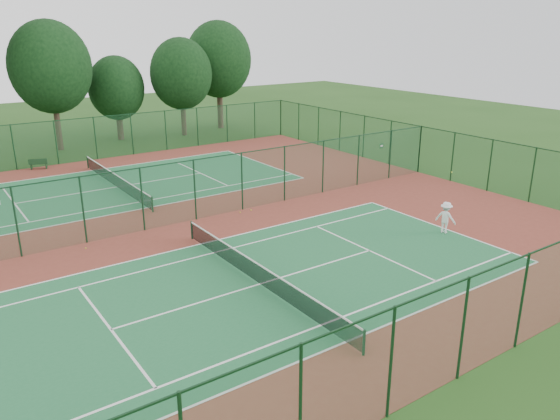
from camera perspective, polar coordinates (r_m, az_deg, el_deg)
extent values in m
plane|color=#224816|center=(30.79, -11.29, -1.51)|extent=(120.00, 120.00, 0.00)
cube|color=brown|center=(30.79, -11.29, -1.50)|extent=(40.00, 36.00, 0.01)
cube|color=#206639|center=(23.42, -2.16, -7.76)|extent=(23.77, 10.97, 0.01)
cube|color=#216B3C|center=(38.85, -16.73, 2.31)|extent=(23.77, 10.97, 0.01)
cube|color=#194C2A|center=(46.90, -20.53, 6.83)|extent=(40.00, 0.02, 3.50)
cube|color=#14381E|center=(46.61, -20.76, 8.88)|extent=(40.00, 0.05, 0.05)
cube|color=#1C5430|center=(16.68, 15.29, -13.47)|extent=(40.00, 0.02, 3.50)
cube|color=black|center=(15.85, 15.81, -8.21)|extent=(40.00, 0.05, 0.05)
cube|color=#1C542D|center=(42.02, 14.38, 6.17)|extent=(0.02, 36.00, 3.50)
cube|color=#14371B|center=(41.70, 14.57, 8.46)|extent=(0.05, 36.00, 0.05)
cube|color=#194C2D|center=(30.25, -11.50, 1.60)|extent=(40.00, 0.02, 3.50)
cube|color=#143720|center=(29.80, -11.71, 4.74)|extent=(40.00, 0.05, 0.05)
cylinder|color=#133521|center=(18.81, 8.77, -13.53)|extent=(0.10, 0.10, 0.97)
cylinder|color=#133521|center=(28.40, -9.20, -2.09)|extent=(0.10, 0.10, 0.97)
cube|color=black|center=(23.22, -2.17, -6.72)|extent=(0.02, 12.80, 0.85)
cube|color=silver|center=(23.04, -2.19, -5.75)|extent=(0.04, 12.80, 0.06)
cylinder|color=#13361D|center=(32.92, -13.19, 0.58)|extent=(0.10, 0.10, 0.97)
cylinder|color=#13361D|center=(44.69, -19.46, 4.74)|extent=(0.10, 0.10, 0.97)
cube|color=black|center=(38.73, -16.80, 2.98)|extent=(0.02, 12.80, 0.85)
cube|color=white|center=(38.62, -16.86, 3.60)|extent=(0.04, 12.80, 0.06)
imported|color=white|center=(30.02, 16.92, -0.75)|extent=(0.93, 1.24, 1.70)
cube|color=#133619|center=(45.99, -24.54, 4.13)|extent=(0.20, 0.36, 0.40)
cube|color=#133619|center=(45.80, -23.23, 4.25)|extent=(0.20, 0.36, 0.40)
cube|color=#133619|center=(45.84, -23.92, 4.46)|extent=(1.39, 0.83, 0.04)
cube|color=#133619|center=(45.63, -23.99, 4.65)|extent=(1.27, 0.52, 0.40)
sphere|color=gold|center=(32.13, -4.18, -0.24)|extent=(0.08, 0.08, 0.08)
sphere|color=yellow|center=(32.49, -3.04, 0.00)|extent=(0.08, 0.08, 0.08)
sphere|color=yellow|center=(28.60, -19.64, -3.78)|extent=(0.07, 0.07, 0.07)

